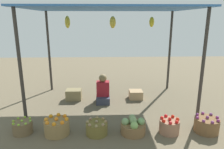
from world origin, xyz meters
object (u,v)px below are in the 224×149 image
Objects in this scene: basket_cabbages at (133,127)px; basket_oranges at (57,127)px; basket_red_tomatoes at (169,126)px; wooden_crate_stacked_rear at (136,95)px; basket_potatoes at (97,128)px; basket_limes at (23,127)px; wooden_crate_near_vendor at (74,95)px; vendor_person at (103,92)px; basket_purple_onions at (206,125)px.

basket_oranges is at bearing 178.84° from basket_cabbages.
basket_red_tomatoes is 1.91m from wooden_crate_stacked_rear.
basket_potatoes is at bearing -179.69° from basket_cabbages.
basket_red_tomatoes reaches higher than basket_limes.
basket_potatoes is (0.78, -0.03, -0.03)m from basket_oranges.
wooden_crate_near_vendor is (0.77, 1.77, 0.02)m from basket_limes.
vendor_person is at bearing -15.21° from wooden_crate_near_vendor.
basket_red_tomatoes is (1.32, -1.64, -0.15)m from vendor_person.
vendor_person is at bearing 60.73° from basket_oranges.
basket_oranges is 2.98m from basket_purple_onions.
basket_purple_onions is at bearing 0.87° from basket_red_tomatoes.
basket_red_tomatoes reaches higher than basket_potatoes.
basket_limes is 0.78× the size of basket_oranges.
basket_limes is at bearing 178.25° from basket_red_tomatoes.
wooden_crate_near_vendor is (0.08, 1.82, -0.01)m from basket_oranges.
basket_cabbages is at bearing -1.16° from basket_oranges.
basket_cabbages is 1.34× the size of wooden_crate_stacked_rear.
vendor_person is 1.85× the size of wooden_crate_near_vendor.
basket_oranges is 1.33× the size of wooden_crate_stacked_rear.
basket_potatoes is 1.98m from wooden_crate_near_vendor.
wooden_crate_stacked_rear is at bearing 60.80° from basket_potatoes.
basket_oranges is 1.82m from wooden_crate_near_vendor.
vendor_person is at bearing 85.98° from basket_potatoes.
basket_potatoes is 2.14m from wooden_crate_stacked_rear.
wooden_crate_stacked_rear is at bearing 80.04° from basket_cabbages.
basket_cabbages reaches higher than wooden_crate_stacked_rear.
basket_limes is (-1.58, -1.55, -0.17)m from vendor_person.
basket_potatoes is (1.47, -0.09, 0.00)m from basket_limes.
basket_limes is at bearing 175.65° from basket_oranges.
basket_limes is 2.91m from basket_red_tomatoes.
wooden_crate_near_vendor reaches higher than basket_limes.
basket_red_tomatoes is at bearing -0.51° from basket_cabbages.
basket_oranges is at bearing -4.35° from basket_limes.
basket_red_tomatoes is 0.83× the size of basket_purple_onions.
basket_limes is at bearing -113.40° from wooden_crate_near_vendor.
vendor_person is 1.74m from basket_cabbages.
basket_limes is 1.47m from basket_potatoes.
vendor_person reaches higher than basket_limes.
basket_oranges is at bearing -134.88° from wooden_crate_stacked_rear.
basket_oranges is 0.99× the size of basket_cabbages.
basket_limes is 0.90× the size of wooden_crate_near_vendor.
vendor_person is at bearing -165.85° from wooden_crate_stacked_rear.
vendor_person is 1.63× the size of basket_purple_onions.
basket_purple_onions is at bearing -1.21° from basket_limes.
basket_purple_onions reaches higher than basket_limes.
basket_oranges is at bearing 179.51° from basket_purple_onions.
vendor_person is 0.98m from wooden_crate_stacked_rear.
basket_red_tomatoes reaches higher than wooden_crate_near_vendor.
basket_potatoes reaches higher than wooden_crate_stacked_rear.
basket_purple_onions is (2.98, -0.03, -0.00)m from basket_oranges.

